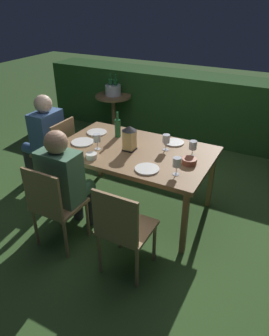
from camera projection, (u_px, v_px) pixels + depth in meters
ground_plane at (135, 207)px, 3.67m from camera, size 16.00×16.00×0.00m
dining_table at (135, 154)px, 3.34m from camera, size 1.61×0.99×0.73m
chair_side_left_b at (123, 228)px, 2.60m from camera, size 0.42×0.40×0.87m
chair_side_left_a at (54, 204)px, 2.89m from camera, size 0.42×0.40×0.87m
person_in_green at (66, 179)px, 2.97m from camera, size 0.38×0.47×1.15m
chair_head_near at (58, 150)px, 3.86m from camera, size 0.40×0.42×0.87m
person_in_blue at (44, 136)px, 3.87m from camera, size 0.48×0.38×1.15m
lantern_centerpiece at (129, 137)px, 3.24m from camera, size 0.15×0.15×0.27m
green_bottle_on_table at (118, 128)px, 3.56m from camera, size 0.07×0.07×0.29m
wine_glass_a at (177, 163)px, 2.81m from camera, size 0.08×0.08×0.17m
wine_glass_b at (166, 139)px, 3.25m from camera, size 0.08×0.08×0.17m
wine_glass_c at (193, 146)px, 3.11m from camera, size 0.08×0.08×0.17m
wine_glass_d at (56, 142)px, 3.20m from camera, size 0.08×0.08×0.17m
wine_glass_e at (97, 139)px, 3.27m from camera, size 0.08×0.08×0.17m
plate_a at (174, 142)px, 3.45m from camera, size 0.21×0.21×0.01m
plate_b at (147, 169)px, 2.94m from camera, size 0.23×0.23×0.01m
plate_c at (83, 142)px, 3.46m from camera, size 0.25×0.25×0.01m
plate_d at (97, 132)px, 3.69m from camera, size 0.23×0.23×0.01m
bowl_olives at (189, 161)px, 3.03m from camera, size 0.14×0.14×0.06m
bowl_bread at (91, 156)px, 3.13m from camera, size 0.11×0.11×0.05m
side_table at (114, 108)px, 5.36m from camera, size 0.59×0.59×0.67m
ice_bucket at (113, 89)px, 5.21m from camera, size 0.26×0.26×0.34m
hedge_backdrop at (200, 108)px, 5.18m from camera, size 5.48×0.62×1.03m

